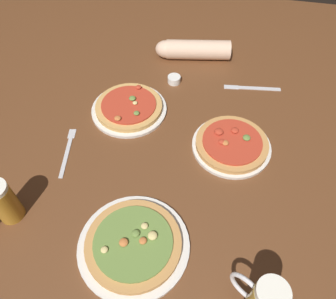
% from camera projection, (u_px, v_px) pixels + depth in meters
% --- Properties ---
extents(ground_plane, '(2.40, 2.40, 0.03)m').
position_uv_depth(ground_plane, '(168.00, 156.00, 1.18)').
color(ground_plane, brown).
extents(pizza_plate_near, '(0.32, 0.32, 0.05)m').
position_uv_depth(pizza_plate_near, '(134.00, 244.00, 0.94)').
color(pizza_plate_near, silver).
rests_on(pizza_plate_near, ground_plane).
extents(pizza_plate_far, '(0.29, 0.29, 0.05)m').
position_uv_depth(pizza_plate_far, '(129.00, 108.00, 1.29)').
color(pizza_plate_far, silver).
rests_on(pizza_plate_far, ground_plane).
extents(pizza_plate_side, '(0.28, 0.28, 0.05)m').
position_uv_depth(pizza_plate_side, '(232.00, 144.00, 1.17)').
color(pizza_plate_side, silver).
rests_on(pizza_plate_side, ground_plane).
extents(beer_mug_amber, '(0.09, 0.12, 0.15)m').
position_uv_depth(beer_mug_amber, '(2.00, 203.00, 0.96)').
color(beer_mug_amber, '#B27A23').
rests_on(beer_mug_amber, ground_plane).
extents(ramekin_sauce, '(0.05, 0.05, 0.03)m').
position_uv_depth(ramekin_sauce, '(174.00, 79.00, 1.40)').
color(ramekin_sauce, white).
rests_on(ramekin_sauce, ground_plane).
extents(fork_left, '(0.06, 0.22, 0.01)m').
position_uv_depth(fork_left, '(67.00, 151.00, 1.17)').
color(fork_left, silver).
rests_on(fork_left, ground_plane).
extents(knife_right, '(0.24, 0.05, 0.01)m').
position_uv_depth(knife_right, '(252.00, 88.00, 1.38)').
color(knife_right, silver).
rests_on(knife_right, ground_plane).
extents(diner_arm, '(0.34, 0.13, 0.09)m').
position_uv_depth(diner_arm, '(191.00, 50.00, 1.48)').
color(diner_arm, beige).
rests_on(diner_arm, ground_plane).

